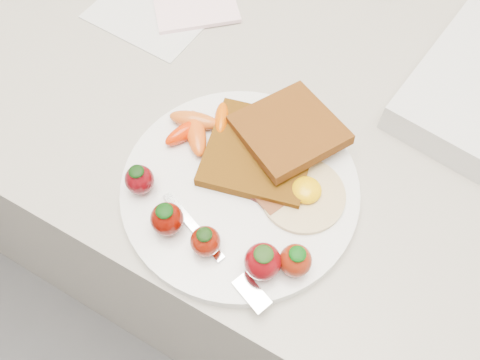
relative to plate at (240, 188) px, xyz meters
The scene contains 9 objects.
counter 0.49m from the plate, 88.83° to the left, with size 2.00×0.60×0.90m, color gray.
plate is the anchor object (origin of this frame).
toast_lower 0.05m from the plate, 89.53° to the left, with size 0.12×0.12×0.01m, color #301E06.
toast_upper 0.09m from the plate, 76.20° to the left, with size 0.11×0.11×0.01m, color #38250E.
fried_egg 0.07m from the plate, 17.95° to the left, with size 0.11×0.11×0.02m.
bacon_strips 0.02m from the plate, 64.27° to the left, with size 0.11×0.06×0.01m.
baby_carrots 0.09m from the plate, 153.91° to the left, with size 0.08×0.09×0.02m.
strawberries 0.08m from the plate, 80.56° to the right, with size 0.22×0.06×0.05m.
fork 0.09m from the plate, 75.31° to the right, with size 0.16×0.07×0.00m.
Camera 1 is at (0.12, 1.32, 1.38)m, focal length 35.00 mm.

